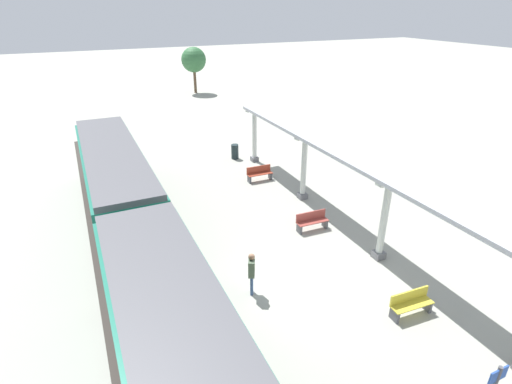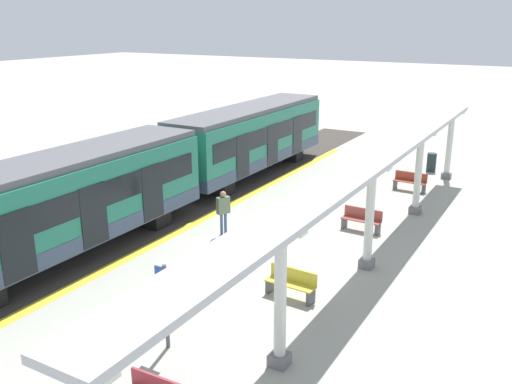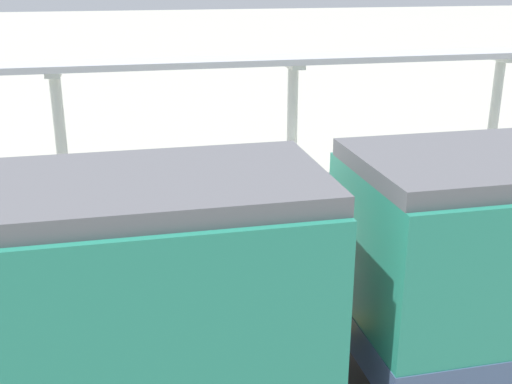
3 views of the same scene
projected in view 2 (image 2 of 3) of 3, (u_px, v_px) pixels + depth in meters
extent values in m
plane|color=#9C9C90|center=(272.00, 246.00, 19.71)|extent=(176.00, 176.00, 0.00)
cube|color=gold|center=(187.00, 227.00, 21.48)|extent=(0.43, 30.90, 0.01)
cube|color=#38332D|center=(151.00, 219.00, 22.34)|extent=(3.20, 42.90, 0.01)
cube|color=#1F725C|center=(64.00, 202.00, 18.29)|extent=(2.60, 11.51, 2.60)
cube|color=#354563|center=(67.00, 231.00, 18.60)|extent=(2.63, 11.53, 0.55)
cube|color=#515156|center=(60.00, 160.00, 17.87)|extent=(2.39, 11.51, 0.24)
cube|color=black|center=(92.00, 199.00, 17.58)|extent=(0.03, 10.59, 0.84)
cube|color=black|center=(17.00, 246.00, 15.36)|extent=(0.04, 1.10, 2.00)
cube|color=black|center=(94.00, 216.00, 17.74)|extent=(0.04, 1.10, 2.00)
cube|color=black|center=(153.00, 192.00, 20.13)|extent=(0.04, 1.10, 2.00)
cube|color=black|center=(142.00, 215.00, 21.83)|extent=(2.21, 0.90, 0.64)
cube|color=#1F725C|center=(250.00, 137.00, 28.33)|extent=(2.60, 11.51, 2.60)
cube|color=#354563|center=(250.00, 157.00, 28.64)|extent=(2.63, 11.53, 0.55)
cube|color=#515156|center=(250.00, 109.00, 27.91)|extent=(2.39, 11.51, 0.24)
cube|color=black|center=(273.00, 133.00, 27.62)|extent=(0.03, 10.59, 0.84)
cube|color=black|center=(243.00, 156.00, 25.40)|extent=(0.04, 1.10, 2.00)
cube|color=black|center=(273.00, 145.00, 27.78)|extent=(0.04, 1.10, 2.00)
cube|color=black|center=(298.00, 135.00, 30.17)|extent=(0.04, 1.10, 2.00)
cube|color=black|center=(282.00, 153.00, 31.87)|extent=(2.21, 0.90, 0.64)
cube|color=black|center=(210.00, 185.00, 25.76)|extent=(2.21, 0.90, 0.64)
cube|color=silver|center=(80.00, 366.00, 7.19)|extent=(1.10, 0.36, 0.12)
cube|color=slate|center=(279.00, 359.00, 12.88)|extent=(0.44, 0.44, 0.30)
cylinder|color=silver|center=(280.00, 295.00, 12.39)|extent=(0.28, 0.28, 3.03)
cube|color=silver|center=(281.00, 229.00, 11.92)|extent=(1.10, 0.36, 0.12)
cube|color=slate|center=(367.00, 263.00, 17.95)|extent=(0.44, 0.44, 0.30)
cylinder|color=silver|center=(370.00, 215.00, 17.46)|extent=(0.28, 0.28, 3.03)
cube|color=silver|center=(373.00, 166.00, 16.99)|extent=(1.10, 0.36, 0.12)
cube|color=slate|center=(415.00, 210.00, 22.96)|extent=(0.44, 0.44, 0.30)
cylinder|color=silver|center=(418.00, 171.00, 22.47)|extent=(0.28, 0.28, 3.03)
cube|color=silver|center=(422.00, 133.00, 22.00)|extent=(1.10, 0.36, 0.12)
cube|color=slate|center=(446.00, 175.00, 28.03)|extent=(0.44, 0.44, 0.30)
cylinder|color=silver|center=(450.00, 143.00, 27.53)|extent=(0.28, 0.28, 3.03)
cube|color=silver|center=(453.00, 111.00, 27.06)|extent=(1.10, 0.36, 0.12)
cube|color=#A8AAB2|center=(375.00, 160.00, 17.09)|extent=(1.20, 24.76, 0.16)
cube|color=#953F37|center=(361.00, 220.00, 20.97)|extent=(1.52, 0.50, 0.04)
cube|color=#953F37|center=(363.00, 213.00, 21.06)|extent=(1.50, 0.12, 0.40)
cube|color=#4C4C51|center=(378.00, 229.00, 20.70)|extent=(0.12, 0.40, 0.42)
cube|color=#4C4C51|center=(344.00, 222.00, 21.38)|extent=(0.12, 0.40, 0.42)
cube|color=#9B3B27|center=(410.00, 182.00, 25.91)|extent=(1.51, 0.47, 0.04)
cube|color=#9B3B27|center=(411.00, 176.00, 26.00)|extent=(1.50, 0.09, 0.40)
cube|color=#4C4C51|center=(424.00, 189.00, 25.65)|extent=(0.11, 0.40, 0.42)
cube|color=#4C4C51|center=(395.00, 184.00, 26.31)|extent=(0.11, 0.40, 0.42)
cube|color=gold|center=(290.00, 284.00, 15.92)|extent=(1.52, 0.53, 0.04)
cube|color=gold|center=(294.00, 274.00, 16.00)|extent=(1.50, 0.15, 0.40)
cube|color=#4C4C51|center=(311.00, 297.00, 15.64)|extent=(0.12, 0.40, 0.42)
cube|color=#4C4C51|center=(270.00, 285.00, 16.34)|extent=(0.12, 0.40, 0.42)
cylinder|color=#1F2C2E|center=(431.00, 162.00, 29.21)|extent=(0.48, 0.48, 0.97)
cylinder|color=#4C4C51|center=(166.00, 307.00, 13.31)|extent=(0.10, 0.10, 2.20)
cube|color=#284C9E|center=(164.00, 275.00, 13.05)|extent=(0.56, 0.04, 0.36)
cylinder|color=#364F7C|center=(222.00, 224.00, 20.62)|extent=(0.11, 0.11, 0.83)
cylinder|color=#364F7C|center=(226.00, 223.00, 20.71)|extent=(0.11, 0.11, 0.83)
cube|color=#4E6049|center=(223.00, 205.00, 20.44)|extent=(0.41, 0.53, 0.62)
sphere|color=#946A4F|center=(223.00, 194.00, 20.32)|extent=(0.23, 0.23, 0.23)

